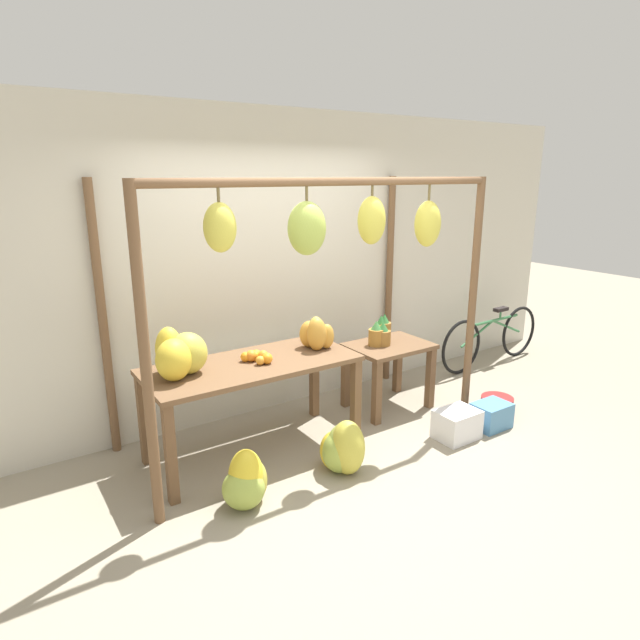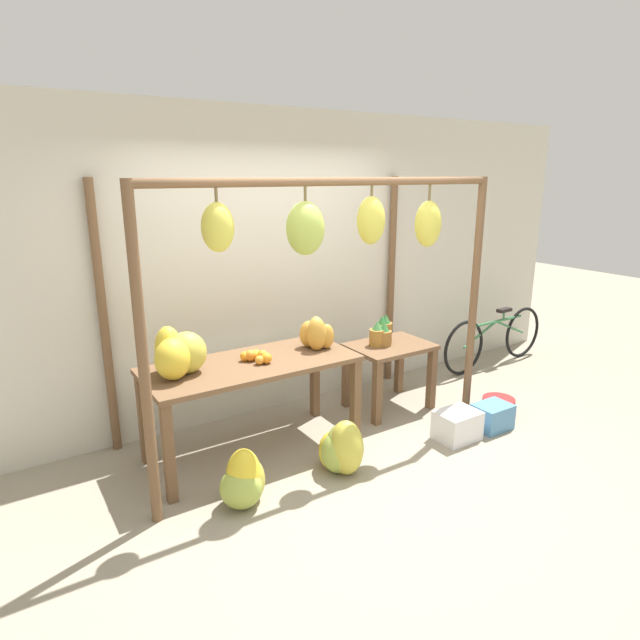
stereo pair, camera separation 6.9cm
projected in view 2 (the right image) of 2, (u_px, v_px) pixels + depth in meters
name	position (u px, v px, depth m)	size (l,w,h in m)	color
ground_plane	(361.00, 475.00, 4.08)	(20.00, 20.00, 0.00)	gray
shop_wall_back	(264.00, 266.00, 4.96)	(8.00, 0.08, 2.80)	beige
stall_awning	(325.00, 255.00, 4.06)	(3.00, 1.30, 2.20)	brown
display_table_main	(252.00, 375.00, 4.26)	(1.69, 0.74, 0.79)	brown
display_table_side	(390.00, 359.00, 5.16)	(0.77, 0.58, 0.65)	brown
banana_pile_on_table	(177.00, 354.00, 3.92)	(0.49, 0.48, 0.36)	gold
orange_pile	(256.00, 356.00, 4.24)	(0.21, 0.23, 0.09)	orange
pineapple_cluster	(382.00, 333.00, 5.10)	(0.27, 0.22, 0.28)	olive
banana_pile_ground_left	(244.00, 481.00, 3.69)	(0.42, 0.41, 0.40)	gold
banana_pile_ground_right	(341.00, 449.00, 4.09)	(0.41, 0.45, 0.44)	#9EB247
fruit_crate_white	(457.00, 425.00, 4.61)	(0.36, 0.28, 0.26)	silver
blue_bucket	(498.00, 407.00, 5.06)	(0.30, 0.30, 0.18)	#AD2323
parked_bicycle	(495.00, 338.00, 6.35)	(1.72, 0.09, 0.68)	black
papaya_pile	(316.00, 334.00, 4.54)	(0.27, 0.28, 0.28)	gold
fruit_crate_purple	(492.00, 417.00, 4.81)	(0.33, 0.25, 0.23)	#4C84B2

